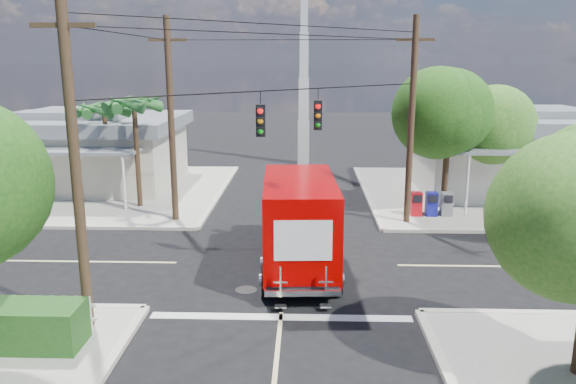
{
  "coord_description": "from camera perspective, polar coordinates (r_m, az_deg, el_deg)",
  "views": [
    {
      "loc": [
        0.69,
        -19.09,
        7.19
      ],
      "look_at": [
        0.0,
        2.0,
        2.2
      ],
      "focal_mm": 35.0,
      "sensor_mm": 36.0,
      "label": 1
    }
  ],
  "objects": [
    {
      "name": "ground",
      "position": [
        20.41,
        -0.18,
        -7.32
      ],
      "size": [
        120.0,
        120.0,
        0.0
      ],
      "primitive_type": "plane",
      "color": "black",
      "rests_on": "ground"
    },
    {
      "name": "palm_nw_back",
      "position": [
        29.99,
        -18.17,
        7.83
      ],
      "size": [
        3.01,
        3.08,
        5.19
      ],
      "color": "#422D1C",
      "rests_on": "sidewalk_nw"
    },
    {
      "name": "sidewalk_nw",
      "position": [
        32.91,
        -18.76,
        0.09
      ],
      "size": [
        14.12,
        14.12,
        0.14
      ],
      "color": "gray",
      "rests_on": "ground"
    },
    {
      "name": "building_ne",
      "position": [
        33.58,
        22.5,
        3.95
      ],
      "size": [
        11.8,
        10.2,
        4.5
      ],
      "color": "silver",
      "rests_on": "sidewalk_ne"
    },
    {
      "name": "palm_nw_front",
      "position": [
        27.91,
        -15.37,
        8.42
      ],
      "size": [
        3.01,
        3.08,
        5.59
      ],
      "color": "#422D1C",
      "rests_on": "sidewalk_nw"
    },
    {
      "name": "utility_poles",
      "position": [
        20.97,
        -4.39,
        6.37
      ],
      "size": [
        12.0,
        10.68,
        9.0
      ],
      "color": "#473321",
      "rests_on": "ground"
    },
    {
      "name": "tree_ne_back",
      "position": [
        29.65,
        19.92,
        6.7
      ],
      "size": [
        3.77,
        3.66,
        5.82
      ],
      "color": "#422D1C",
      "rests_on": "sidewalk_ne"
    },
    {
      "name": "road_markings",
      "position": [
        19.04,
        -0.35,
        -8.87
      ],
      "size": [
        32.0,
        32.0,
        0.01
      ],
      "color": "beige",
      "rests_on": "ground"
    },
    {
      "name": "tree_ne_front",
      "position": [
        26.77,
        16.11,
        7.59
      ],
      "size": [
        4.21,
        4.14,
        6.66
      ],
      "color": "#422D1C",
      "rests_on": "sidewalk_ne"
    },
    {
      "name": "sidewalk_ne",
      "position": [
        32.45,
        20.12,
        -0.2
      ],
      "size": [
        14.12,
        14.12,
        0.14
      ],
      "color": "gray",
      "rests_on": "ground"
    },
    {
      "name": "building_nw",
      "position": [
        34.37,
        -19.87,
        4.2
      ],
      "size": [
        10.8,
        10.2,
        4.3
      ],
      "color": "beige",
      "rests_on": "sidewalk_nw"
    },
    {
      "name": "vending_boxes",
      "position": [
        26.75,
        14.36,
        -1.18
      ],
      "size": [
        1.9,
        0.5,
        1.1
      ],
      "color": "red",
      "rests_on": "sidewalk_ne"
    },
    {
      "name": "delivery_truck",
      "position": [
        19.73,
        1.09,
        -2.92
      ],
      "size": [
        2.8,
        7.75,
        3.3
      ],
      "color": "black",
      "rests_on": "ground"
    },
    {
      "name": "radio_tower",
      "position": [
        39.12,
        1.62,
        11.03
      ],
      "size": [
        0.8,
        0.8,
        17.0
      ],
      "color": "silver",
      "rests_on": "ground"
    }
  ]
}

